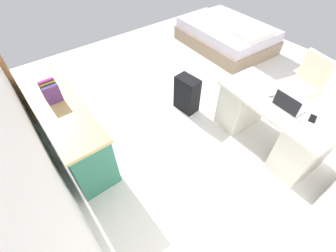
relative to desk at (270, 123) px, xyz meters
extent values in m
plane|color=silver|center=(1.17, -0.01, -0.38)|extent=(5.99, 5.99, 0.00)
cube|color=white|center=(1.17, 2.48, 0.93)|extent=(4.31, 0.10, 2.61)
cube|color=silver|center=(0.00, 0.00, 0.33)|extent=(1.49, 0.77, 0.04)
cube|color=beige|center=(-0.49, 0.04, -0.03)|extent=(0.45, 0.62, 0.69)
cube|color=beige|center=(0.49, -0.04, -0.03)|extent=(0.45, 0.62, 0.69)
cylinder|color=black|center=(0.15, -0.82, -0.36)|extent=(0.52, 0.52, 0.04)
cylinder|color=black|center=(0.15, -0.82, -0.17)|extent=(0.06, 0.06, 0.42)
cube|color=beige|center=(0.15, -0.82, 0.08)|extent=(0.56, 0.56, 0.08)
cube|color=beige|center=(0.10, -1.01, 0.34)|extent=(0.44, 0.17, 0.44)
cube|color=#2D7056|center=(1.55, 2.10, -0.01)|extent=(1.76, 0.44, 0.74)
cube|color=tan|center=(1.55, 2.10, 0.38)|extent=(1.80, 0.48, 0.04)
cube|color=#275F49|center=(1.15, 1.87, -0.18)|extent=(0.67, 0.01, 0.26)
cube|color=#275F49|center=(1.95, 1.87, -0.18)|extent=(0.67, 0.01, 0.26)
cube|color=gray|center=(2.24, -1.66, -0.24)|extent=(1.97, 1.49, 0.28)
cube|color=silver|center=(2.24, -1.66, 0.00)|extent=(1.90, 1.43, 0.20)
cube|color=white|center=(1.57, -1.63, 0.15)|extent=(0.51, 0.70, 0.10)
cube|color=black|center=(1.19, 0.39, -0.09)|extent=(0.38, 0.26, 0.57)
cube|color=#B7B7BC|center=(-0.12, -0.01, 0.35)|extent=(0.33, 0.24, 0.02)
cube|color=black|center=(-0.11, 0.10, 0.46)|extent=(0.31, 0.04, 0.19)
ellipsoid|color=white|center=(0.14, -0.03, 0.36)|extent=(0.07, 0.10, 0.03)
cube|color=black|center=(-0.39, -0.04, 0.35)|extent=(0.10, 0.15, 0.01)
cube|color=#58316E|center=(1.56, 2.10, 0.51)|extent=(0.03, 0.17, 0.22)
cube|color=#2C4F8E|center=(1.60, 2.10, 0.50)|extent=(0.04, 0.17, 0.21)
cube|color=brown|center=(1.64, 2.10, 0.51)|extent=(0.04, 0.17, 0.22)
cube|color=#93237A|center=(1.68, 2.10, 0.52)|extent=(0.04, 0.17, 0.24)
cube|color=#A26455|center=(1.72, 2.10, 0.50)|extent=(0.04, 0.17, 0.21)
cone|color=red|center=(1.90, 2.10, 0.45)|extent=(0.08, 0.08, 0.11)
camera|label=1|loc=(-0.83, 2.33, 2.13)|focal=24.65mm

